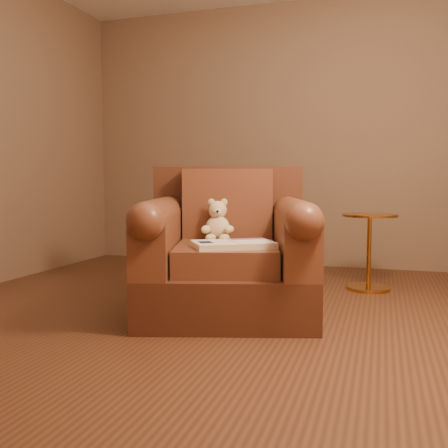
% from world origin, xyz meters
% --- Properties ---
extents(floor, '(4.00, 4.00, 0.00)m').
position_xyz_m(floor, '(0.00, 0.00, 0.00)').
color(floor, '#56321D').
rests_on(floor, ground).
extents(room, '(4.02, 4.02, 2.71)m').
position_xyz_m(room, '(0.00, 0.00, 1.71)').
color(room, '#79604A').
rests_on(room, ground).
extents(armchair, '(1.34, 1.30, 0.98)m').
position_xyz_m(armchair, '(0.15, -0.03, 0.38)').
color(armchair, '#4B2719').
rests_on(armchair, floor).
extents(teddy_bear, '(0.21, 0.25, 0.29)m').
position_xyz_m(teddy_bear, '(0.06, 0.03, 0.58)').
color(teddy_bear, beige).
rests_on(teddy_bear, armchair).
extents(guidebook, '(0.56, 0.50, 0.04)m').
position_xyz_m(guidebook, '(0.27, -0.27, 0.49)').
color(guidebook, beige).
rests_on(guidebook, armchair).
extents(side_table, '(0.44, 0.44, 0.61)m').
position_xyz_m(side_table, '(1.04, 0.97, 0.33)').
color(side_table, '#C08434').
rests_on(side_table, floor).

